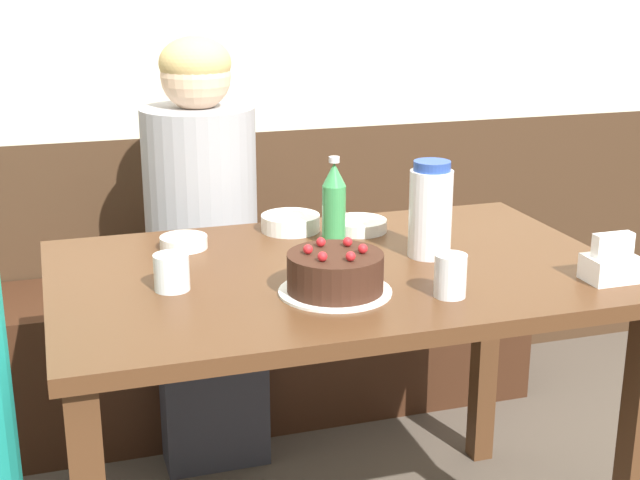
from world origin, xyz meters
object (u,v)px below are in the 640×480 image
at_px(birthday_cake, 335,273).
at_px(bench_seat, 254,345).
at_px(glass_tumbler_short, 172,272).
at_px(bowl_rice_small, 359,225).
at_px(person_pale_blue_shirt, 203,264).
at_px(napkin_holder, 611,263).
at_px(water_pitcher, 430,210).
at_px(soju_bottle, 334,203).
at_px(bowl_soup_white, 184,242).
at_px(glass_water_tall, 450,276).
at_px(bowl_side_dish, 291,223).

bearing_deg(birthday_cake, bench_seat, 86.89).
bearing_deg(glass_tumbler_short, bowl_rice_small, 28.96).
bearing_deg(person_pale_blue_shirt, bench_seat, 132.80).
relative_size(napkin_holder, glass_tumbler_short, 1.44).
bearing_deg(person_pale_blue_shirt, water_pitcher, 32.83).
distance_m(birthday_cake, glass_tumbler_short, 0.34).
distance_m(water_pitcher, soju_bottle, 0.24).
relative_size(bench_seat, birthday_cake, 7.79).
height_order(birthday_cake, glass_tumbler_short, birthday_cake).
xyz_separation_m(bench_seat, birthday_cake, (-0.05, -0.99, 0.58)).
xyz_separation_m(napkin_holder, bowl_soup_white, (-0.83, 0.50, -0.02)).
bearing_deg(water_pitcher, birthday_cake, -149.63).
xyz_separation_m(water_pitcher, glass_water_tall, (-0.07, -0.25, -0.06)).
distance_m(bowl_rice_small, glass_tumbler_short, 0.59).
distance_m(soju_bottle, bowl_rice_small, 0.15).
height_order(birthday_cake, napkin_holder, same).
xyz_separation_m(bowl_rice_small, bowl_side_dish, (-0.16, 0.06, 0.01)).
relative_size(bench_seat, napkin_holder, 16.59).
height_order(soju_bottle, napkin_holder, soju_bottle).
distance_m(soju_bottle, person_pale_blue_shirt, 0.62).
distance_m(bowl_soup_white, bowl_side_dish, 0.29).
bearing_deg(soju_bottle, birthday_cake, -107.88).
height_order(glass_water_tall, glass_tumbler_short, glass_water_tall).
bearing_deg(bench_seat, water_pitcher, -74.24).
bearing_deg(bowl_side_dish, soju_bottle, -63.76).
bearing_deg(water_pitcher, glass_tumbler_short, -175.49).
height_order(water_pitcher, person_pale_blue_shirt, person_pale_blue_shirt).
relative_size(glass_tumbler_short, person_pale_blue_shirt, 0.06).
bearing_deg(bowl_soup_white, bowl_side_dish, 12.79).
height_order(napkin_holder, bowl_side_dish, napkin_holder).
height_order(water_pitcher, napkin_holder, water_pitcher).
relative_size(soju_bottle, bowl_soup_white, 1.91).
bearing_deg(bowl_rice_small, water_pitcher, -69.76).
bearing_deg(birthday_cake, napkin_holder, -10.23).
distance_m(napkin_holder, glass_tumbler_short, 0.93).
bearing_deg(glass_tumbler_short, glass_water_tall, -21.32).
xyz_separation_m(bowl_side_dish, glass_tumbler_short, (-0.35, -0.34, 0.02)).
distance_m(bowl_soup_white, glass_tumbler_short, 0.28).
bearing_deg(bench_seat, glass_water_tall, -81.41).
height_order(napkin_holder, glass_tumbler_short, napkin_holder).
relative_size(glass_water_tall, person_pale_blue_shirt, 0.07).
distance_m(bowl_side_dish, person_pale_blue_shirt, 0.44).
relative_size(birthday_cake, glass_water_tall, 2.64).
xyz_separation_m(water_pitcher, bowl_soup_white, (-0.53, 0.23, -0.09)).
height_order(soju_bottle, person_pale_blue_shirt, person_pale_blue_shirt).
height_order(bench_seat, soju_bottle, soju_bottle).
height_order(napkin_holder, glass_water_tall, napkin_holder).
distance_m(bench_seat, bowl_rice_small, 0.82).
bearing_deg(soju_bottle, glass_water_tall, -74.49).
relative_size(birthday_cake, soju_bottle, 1.09).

